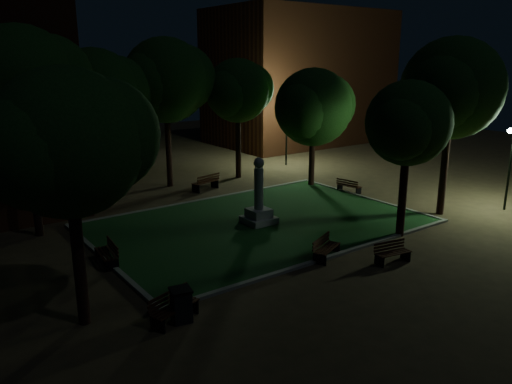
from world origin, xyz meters
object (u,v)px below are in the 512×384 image
at_px(bench_near_left, 325,248).
at_px(bench_left_side, 108,254).
at_px(bench_west_near, 173,308).
at_px(bench_right_side, 349,186).
at_px(bench_far_side, 206,183).
at_px(monument, 259,205).
at_px(bench_near_right, 392,253).
at_px(trash_bin, 181,305).

relative_size(bench_near_left, bench_left_side, 1.01).
height_order(bench_near_left, bench_west_near, bench_west_near).
relative_size(bench_west_near, bench_right_side, 1.12).
xyz_separation_m(bench_left_side, bench_far_side, (8.83, 7.48, 0.04)).
height_order(bench_left_side, bench_far_side, bench_far_side).
relative_size(bench_left_side, bench_right_side, 1.07).
height_order(monument, bench_west_near, monument).
relative_size(bench_near_right, trash_bin, 1.48).
bearing_deg(bench_near_right, bench_far_side, 101.00).
xyz_separation_m(bench_near_right, trash_bin, (-8.81, 0.82, 0.15)).
relative_size(monument, trash_bin, 3.01).
bearing_deg(bench_near_left, bench_near_right, -68.45).
distance_m(bench_west_near, bench_far_side, 15.58).
bearing_deg(trash_bin, bench_near_left, 8.29).
xyz_separation_m(bench_near_left, trash_bin, (-6.99, -1.02, 0.13)).
relative_size(monument, bench_right_side, 2.04).
distance_m(bench_near_right, bench_west_near, 9.05).
height_order(bench_near_left, trash_bin, trash_bin).
xyz_separation_m(bench_far_side, trash_bin, (-8.57, -13.05, 0.07)).
relative_size(bench_left_side, trash_bin, 1.58).
relative_size(monument, bench_left_side, 1.90).
relative_size(bench_near_left, trash_bin, 1.59).
relative_size(monument, bench_west_near, 1.83).
xyz_separation_m(bench_near_right, bench_west_near, (-9.00, 0.98, 0.04)).
distance_m(bench_left_side, trash_bin, 5.58).
distance_m(bench_far_side, trash_bin, 15.62).
xyz_separation_m(bench_near_right, bench_far_side, (-0.24, 13.87, 0.08)).
relative_size(bench_near_left, bench_far_side, 0.89).
relative_size(bench_near_left, bench_west_near, 0.97).
xyz_separation_m(bench_west_near, bench_left_side, (-0.07, 5.40, -0.01)).
height_order(bench_near_left, bench_near_right, bench_near_left).
bearing_deg(bench_right_side, bench_near_left, 118.52).
height_order(bench_right_side, trash_bin, trash_bin).
distance_m(bench_near_right, bench_left_side, 11.09).
distance_m(monument, bench_west_near, 9.54).
bearing_deg(bench_left_side, bench_near_right, 60.90).
bearing_deg(monument, bench_left_side, -176.77).
bearing_deg(monument, trash_bin, -140.75).
height_order(bench_near_right, bench_west_near, bench_west_near).
distance_m(bench_west_near, trash_bin, 0.27).
bearing_deg(bench_far_side, trash_bin, 43.70).
bearing_deg(bench_near_left, bench_west_near, 163.55).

